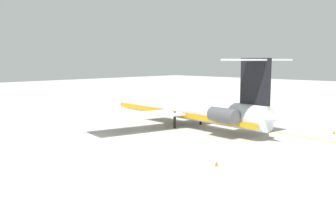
{
  "coord_description": "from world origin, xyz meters",
  "views": [
    {
      "loc": [
        -45.82,
        60.06,
        11.81
      ],
      "look_at": [
        0.28,
        12.59,
        2.83
      ],
      "focal_mm": 41.48,
      "sensor_mm": 36.0,
      "label": 1
    }
  ],
  "objects_px": {
    "ground_crew_near_nose": "(185,102)",
    "main_jetliner": "(188,108)",
    "safety_cone_wingtip": "(334,132)",
    "safety_cone_nose": "(217,164)",
    "ground_crew_near_tail": "(184,103)"
  },
  "relations": [
    {
      "from": "main_jetliner",
      "to": "safety_cone_wingtip",
      "type": "height_order",
      "value": "main_jetliner"
    },
    {
      "from": "ground_crew_near_tail",
      "to": "safety_cone_nose",
      "type": "height_order",
      "value": "ground_crew_near_tail"
    },
    {
      "from": "ground_crew_near_nose",
      "to": "safety_cone_nose",
      "type": "bearing_deg",
      "value": -40.16
    },
    {
      "from": "ground_crew_near_tail",
      "to": "safety_cone_nose",
      "type": "xyz_separation_m",
      "value": [
        -37.49,
        36.52,
        -0.84
      ]
    },
    {
      "from": "safety_cone_nose",
      "to": "safety_cone_wingtip",
      "type": "relative_size",
      "value": 1.0
    },
    {
      "from": "ground_crew_near_nose",
      "to": "ground_crew_near_tail",
      "type": "distance_m",
      "value": 2.71
    },
    {
      "from": "main_jetliner",
      "to": "ground_crew_near_tail",
      "type": "xyz_separation_m",
      "value": [
        17.99,
        -19.17,
        -2.16
      ]
    },
    {
      "from": "main_jetliner",
      "to": "ground_crew_near_tail",
      "type": "bearing_deg",
      "value": -40.41
    },
    {
      "from": "ground_crew_near_tail",
      "to": "safety_cone_nose",
      "type": "distance_m",
      "value": 52.34
    },
    {
      "from": "ground_crew_near_nose",
      "to": "main_jetliner",
      "type": "bearing_deg",
      "value": -42.79
    },
    {
      "from": "main_jetliner",
      "to": "safety_cone_nose",
      "type": "xyz_separation_m",
      "value": [
        -19.5,
        17.35,
        -3.01
      ]
    },
    {
      "from": "main_jetliner",
      "to": "ground_crew_near_nose",
      "type": "xyz_separation_m",
      "value": [
        19.7,
        -21.28,
        -2.22
      ]
    },
    {
      "from": "ground_crew_near_nose",
      "to": "safety_cone_wingtip",
      "type": "bearing_deg",
      "value": -9.75
    },
    {
      "from": "safety_cone_nose",
      "to": "ground_crew_near_nose",
      "type": "bearing_deg",
      "value": -44.58
    },
    {
      "from": "ground_crew_near_nose",
      "to": "safety_cone_nose",
      "type": "height_order",
      "value": "ground_crew_near_nose"
    }
  ]
}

